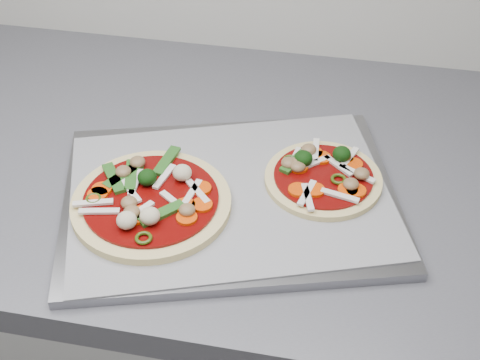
# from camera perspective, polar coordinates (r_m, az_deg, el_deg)

# --- Properties ---
(baking_tray) EXTENTS (0.48, 0.41, 0.01)m
(baking_tray) POSITION_cam_1_polar(r_m,az_deg,el_deg) (0.84, -0.86, -1.56)
(baking_tray) COLOR gray
(baking_tray) RESTS_ON countertop
(parchment) EXTENTS (0.47, 0.40, 0.00)m
(parchment) POSITION_cam_1_polar(r_m,az_deg,el_deg) (0.84, -0.87, -1.17)
(parchment) COLOR gray
(parchment) RESTS_ON baking_tray
(pizza_left) EXTENTS (0.21, 0.21, 0.03)m
(pizza_left) POSITION_cam_1_polar(r_m,az_deg,el_deg) (0.82, -7.67, -1.75)
(pizza_left) COLOR #E2C77B
(pizza_left) RESTS_ON parchment
(pizza_right) EXTENTS (0.19, 0.19, 0.03)m
(pizza_right) POSITION_cam_1_polar(r_m,az_deg,el_deg) (0.85, 7.08, 0.48)
(pizza_right) COLOR #E2C77B
(pizza_right) RESTS_ON parchment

